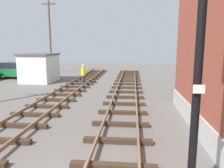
# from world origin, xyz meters

# --- Properties ---
(signal_mast) EXTENTS (0.36, 0.40, 5.81)m
(signal_mast) POSITION_xyz_m (2.71, 0.72, 3.62)
(signal_mast) COLOR black
(signal_mast) RESTS_ON ground
(control_hut) EXTENTS (3.00, 3.80, 2.76)m
(control_hut) POSITION_xyz_m (-7.81, 16.67, 1.39)
(control_hut) COLOR silver
(control_hut) RESTS_ON ground
(parked_car_green) EXTENTS (4.20, 2.04, 1.76)m
(parked_car_green) POSITION_xyz_m (-11.55, 18.50, 0.90)
(parked_car_green) COLOR #1E6B38
(parked_car_green) RESTS_ON ground
(utility_pole_far) EXTENTS (1.80, 0.24, 9.13)m
(utility_pole_far) POSITION_xyz_m (-9.42, 23.97, 4.76)
(utility_pole_far) COLOR brown
(utility_pole_far) RESTS_ON ground
(track_worker_foreground) EXTENTS (0.40, 0.40, 1.87)m
(track_worker_foreground) POSITION_xyz_m (-3.14, 15.32, 0.93)
(track_worker_foreground) COLOR #262D4C
(track_worker_foreground) RESTS_ON ground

